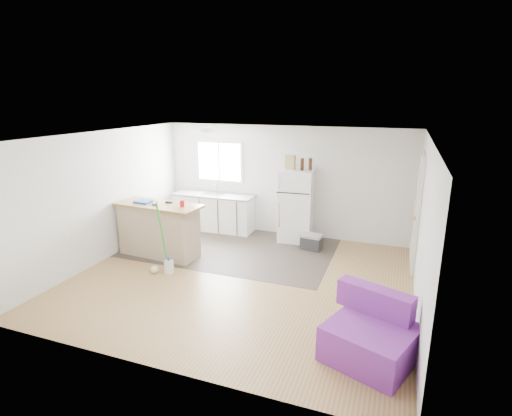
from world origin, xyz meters
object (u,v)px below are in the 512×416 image
Objects in this scene: red_cup at (182,204)px; refrigerator at (296,206)px; bottle_left at (302,164)px; cleaner_jug at (169,267)px; mop at (157,260)px; cardboard_box at (290,162)px; kitchen_cabinets at (214,212)px; peninsula at (159,229)px; purple_seat at (371,336)px; bottle_right at (310,164)px; blue_tray at (143,202)px; cooler at (311,242)px.

refrigerator is at bearing 45.65° from red_cup.
refrigerator is at bearing 147.67° from bottle_left.
bottle_left is (1.75, 2.34, 1.54)m from cleaner_jug.
cardboard_box is (1.72, 2.39, 1.46)m from mop.
kitchen_cabinets is 6.31× the size of cardboard_box.
peninsula is 2.86m from refrigerator.
refrigerator reaches higher than mop.
peninsula is at bearing -144.97° from bottle_left.
kitchen_cabinets is 5.28m from purple_seat.
cardboard_box reaches higher than kitchen_cabinets.
purple_seat is 4.17m from bottle_left.
cardboard_box reaches higher than cleaner_jug.
refrigerator is 12.84× the size of red_cup.
bottle_left is at bearing -156.19° from bottle_right.
refrigerator is 0.93m from bottle_right.
blue_tray is at bearing 178.45° from purple_seat.
red_cup is 0.48× the size of bottle_right.
peninsula is 3.12m from bottle_left.
cooler is at bearing 30.36° from peninsula.
cooler is 1.50× the size of cardboard_box.
peninsula is 4.53m from purple_seat.
cooler is at bearing -47.13° from bottle_left.
blue_tray is (-3.00, -1.33, 0.89)m from cooler.
purple_seat is 4.74× the size of bottle_left.
peninsula is at bearing 2.91° from blue_tray.
cardboard_box is 0.25m from bottle_left.
kitchen_cabinets is 2.22m from cardboard_box.
peninsula is 6.90× the size of bottle_right.
purple_seat is at bearing -27.74° from mop.
cooler is (0.44, -0.42, -0.61)m from refrigerator.
purple_seat is at bearing -63.67° from bottle_left.
peninsula is at bearing -146.40° from refrigerator.
blue_tray is at bearing -147.87° from bottle_left.
refrigerator reaches higher than blue_tray.
bottle_left is (-0.33, 0.35, 1.50)m from cooler.
bottle_right is at bearing 38.51° from mop.
cardboard_box reaches higher than blue_tray.
cardboard_box is at bearing -4.64° from kitchen_cabinets.
blue_tray is (-0.92, 0.66, 0.93)m from cleaner_jug.
purple_seat is at bearing -66.11° from bottle_right.
red_cup is (0.25, -1.79, 0.67)m from kitchen_cabinets.
bottle_left reaches higher than purple_seat.
bottle_right is at bearing 50.99° from cleaner_jug.
mop reaches higher than blue_tray.
bottle_right is at bearing -2.11° from kitchen_cabinets.
cooler is at bearing -47.83° from refrigerator.
blue_tray is at bearing -109.48° from kitchen_cabinets.
cardboard_box reaches higher than red_cup.
peninsula is 2.94m from cardboard_box.
blue_tray is (-4.42, 1.85, 0.77)m from purple_seat.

